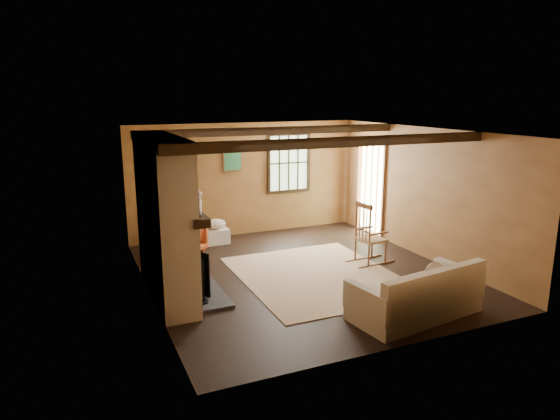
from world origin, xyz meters
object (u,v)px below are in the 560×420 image
rocking_chair (369,237)px  sofa (418,298)px  armchair (180,236)px  fireplace (166,224)px  laundry_basket (216,236)px

rocking_chair → sofa: rocking_chair is taller
rocking_chair → armchair: (-3.01, 1.88, -0.12)m
rocking_chair → armchair: 3.55m
fireplace → armchair: (0.59, 1.92, -0.76)m
fireplace → sofa: bearing=-35.8°
fireplace → rocking_chair: bearing=0.6°
laundry_basket → fireplace: bearing=-121.3°
armchair → rocking_chair: bearing=114.5°
fireplace → sofa: size_ratio=1.22×
rocking_chair → laundry_basket: bearing=38.5°
sofa → armchair: 4.69m
rocking_chair → laundry_basket: 3.17m
fireplace → rocking_chair: (3.59, 0.04, -0.63)m
sofa → laundry_basket: 4.70m
fireplace → rocking_chair: fireplace is taller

